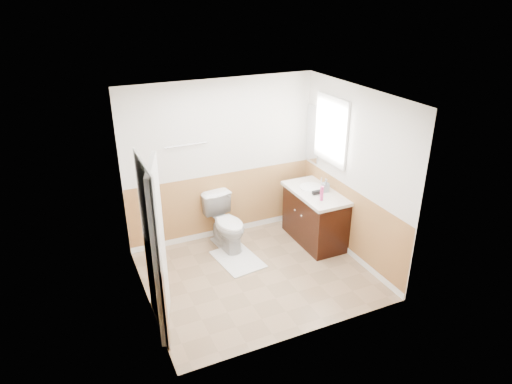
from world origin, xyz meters
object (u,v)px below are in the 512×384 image
soap_dispenser (326,185)px  toilet (226,223)px  bath_mat (238,259)px  vanity_cabinet (315,218)px  lotion_bottle (322,193)px

soap_dispenser → toilet: bearing=162.4°
bath_mat → soap_dispenser: soap_dispenser is taller
vanity_cabinet → soap_dispenser: soap_dispenser is taller
bath_mat → soap_dispenser: 1.72m
toilet → bath_mat: toilet is taller
bath_mat → lotion_bottle: 1.57m
toilet → lotion_bottle: bearing=-37.3°
lotion_bottle → bath_mat: bearing=167.5°
toilet → soap_dispenser: bearing=-25.1°
vanity_cabinet → soap_dispenser: bearing=-25.3°
toilet → soap_dispenser: 1.60m
bath_mat → vanity_cabinet: 1.37m
toilet → vanity_cabinet: bearing=-24.3°
bath_mat → lotion_bottle: (1.22, -0.27, 0.95)m
bath_mat → lotion_bottle: lotion_bottle is taller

